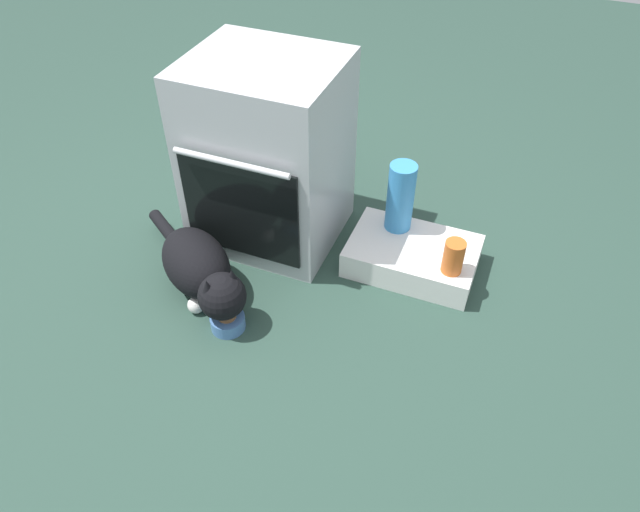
{
  "coord_description": "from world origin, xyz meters",
  "views": [
    {
      "loc": [
        0.86,
        -1.43,
        1.71
      ],
      "look_at": [
        0.27,
        0.05,
        0.25
      ],
      "focal_mm": 33.48,
      "sensor_mm": 36.0,
      "label": 1
    }
  ],
  "objects_px": {
    "food_bowl": "(228,321)",
    "sauce_jar": "(453,257)",
    "cat": "(201,269)",
    "pantry_cabinet": "(412,256)",
    "oven": "(268,155)",
    "water_bottle": "(400,197)"
  },
  "relations": [
    {
      "from": "oven",
      "to": "food_bowl",
      "type": "bearing_deg",
      "value": -81.31
    },
    {
      "from": "oven",
      "to": "cat",
      "type": "xyz_separation_m",
      "value": [
        -0.08,
        -0.46,
        -0.26
      ]
    },
    {
      "from": "water_bottle",
      "to": "sauce_jar",
      "type": "distance_m",
      "value": 0.33
    },
    {
      "from": "cat",
      "to": "sauce_jar",
      "type": "xyz_separation_m",
      "value": [
        0.89,
        0.37,
        0.05
      ]
    },
    {
      "from": "food_bowl",
      "to": "water_bottle",
      "type": "distance_m",
      "value": 0.84
    },
    {
      "from": "sauce_jar",
      "to": "cat",
      "type": "bearing_deg",
      "value": -157.38
    },
    {
      "from": "sauce_jar",
      "to": "pantry_cabinet",
      "type": "bearing_deg",
      "value": 152.22
    },
    {
      "from": "food_bowl",
      "to": "sauce_jar",
      "type": "bearing_deg",
      "value": 34.09
    },
    {
      "from": "oven",
      "to": "sauce_jar",
      "type": "relative_size",
      "value": 5.61
    },
    {
      "from": "food_bowl",
      "to": "sauce_jar",
      "type": "xyz_separation_m",
      "value": [
        0.72,
        0.49,
        0.16
      ]
    },
    {
      "from": "oven",
      "to": "pantry_cabinet",
      "type": "bearing_deg",
      "value": -0.27
    },
    {
      "from": "pantry_cabinet",
      "to": "water_bottle",
      "type": "height_order",
      "value": "water_bottle"
    },
    {
      "from": "food_bowl",
      "to": "cat",
      "type": "xyz_separation_m",
      "value": [
        -0.17,
        0.12,
        0.1
      ]
    },
    {
      "from": "pantry_cabinet",
      "to": "water_bottle",
      "type": "distance_m",
      "value": 0.25
    },
    {
      "from": "pantry_cabinet",
      "to": "food_bowl",
      "type": "bearing_deg",
      "value": -133.54
    },
    {
      "from": "cat",
      "to": "sauce_jar",
      "type": "bearing_deg",
      "value": 57.59
    },
    {
      "from": "water_bottle",
      "to": "food_bowl",
      "type": "bearing_deg",
      "value": -124.02
    },
    {
      "from": "oven",
      "to": "water_bottle",
      "type": "relative_size",
      "value": 2.62
    },
    {
      "from": "pantry_cabinet",
      "to": "water_bottle",
      "type": "relative_size",
      "value": 1.72
    },
    {
      "from": "pantry_cabinet",
      "to": "food_bowl",
      "type": "distance_m",
      "value": 0.8
    },
    {
      "from": "cat",
      "to": "sauce_jar",
      "type": "height_order",
      "value": "sauce_jar"
    },
    {
      "from": "food_bowl",
      "to": "cat",
      "type": "distance_m",
      "value": 0.23
    }
  ]
}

